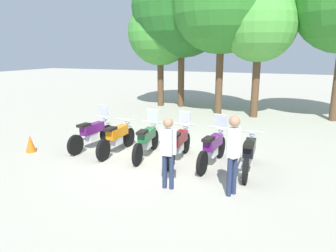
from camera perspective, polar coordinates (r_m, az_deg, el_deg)
ground_plane at (r=9.43m, az=-1.15°, el=-5.98°), size 80.00×80.00×0.00m
motorcycle_0 at (r=10.62m, az=-13.59°, el=-1.22°), size 0.62×2.19×1.37m
motorcycle_1 at (r=9.98m, az=-9.24°, el=-2.04°), size 0.62×2.19×0.99m
motorcycle_2 at (r=9.53m, az=-3.89°, el=-2.54°), size 0.62×2.19×1.37m
motorcycle_3 at (r=9.18m, az=1.98°, el=-3.14°), size 0.62×2.19×1.37m
motorcycle_4 at (r=8.87m, az=8.15°, el=-3.88°), size 0.62×2.19×1.37m
motorcycle_5 at (r=8.56m, az=14.53°, el=-4.91°), size 0.62×2.19×0.99m
person_0 at (r=6.95m, az=11.79°, el=-4.10°), size 0.32×0.39×1.81m
person_1 at (r=7.15m, az=0.01°, el=-4.02°), size 0.40×0.23×1.69m
tree_0 at (r=18.39m, az=-1.41°, el=16.55°), size 3.64×3.64×5.97m
tree_1 at (r=18.26m, az=2.52°, el=20.85°), size 5.48×5.48×8.25m
tree_2 at (r=16.24m, az=9.82°, el=21.40°), size 4.94×4.94×7.92m
tree_3 at (r=15.69m, az=16.30°, el=17.27°), size 3.45×3.45×6.08m
traffic_cone at (r=10.91m, az=-23.76°, el=-2.94°), size 0.32×0.32×0.55m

